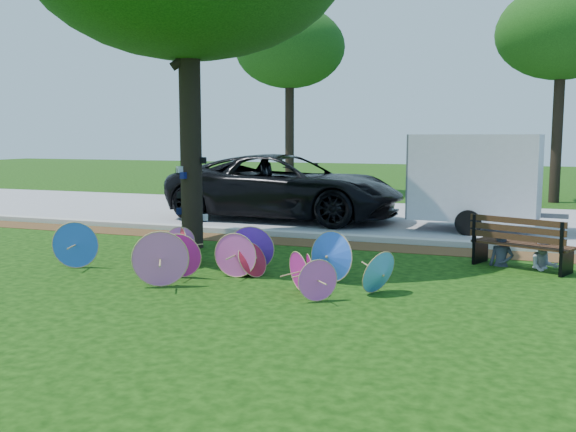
% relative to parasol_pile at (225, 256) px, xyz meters
% --- Properties ---
extents(ground, '(90.00, 90.00, 0.00)m').
position_rel_parasol_pile_xyz_m(ground, '(0.12, -0.73, -0.37)').
color(ground, black).
rests_on(ground, ground).
extents(mulch_strip, '(90.00, 1.00, 0.01)m').
position_rel_parasol_pile_xyz_m(mulch_strip, '(0.12, 3.77, -0.37)').
color(mulch_strip, '#472D16').
rests_on(mulch_strip, ground).
extents(curb, '(90.00, 0.30, 0.12)m').
position_rel_parasol_pile_xyz_m(curb, '(0.12, 4.47, -0.31)').
color(curb, '#B7B5AD').
rests_on(curb, ground).
extents(street, '(90.00, 8.00, 0.01)m').
position_rel_parasol_pile_xyz_m(street, '(0.12, 8.62, -0.37)').
color(street, gray).
rests_on(street, ground).
extents(parasol_pile, '(6.11, 2.50, 0.88)m').
position_rel_parasol_pile_xyz_m(parasol_pile, '(0.00, 0.00, 0.00)').
color(parasol_pile, '#F44FB7').
rests_on(parasol_pile, ground).
extents(black_van, '(6.53, 3.14, 1.79)m').
position_rel_parasol_pile_xyz_m(black_van, '(-1.73, 7.31, 0.53)').
color(black_van, black).
rests_on(black_van, ground).
extents(cargo_trailer, '(3.05, 2.07, 2.64)m').
position_rel_parasol_pile_xyz_m(cargo_trailer, '(3.36, 6.97, 0.95)').
color(cargo_trailer, silver).
rests_on(cargo_trailer, ground).
extents(park_bench, '(1.85, 1.28, 0.90)m').
position_rel_parasol_pile_xyz_m(park_bench, '(4.51, 2.56, 0.08)').
color(park_bench, black).
rests_on(park_bench, ground).
extents(person_left, '(0.43, 0.30, 1.14)m').
position_rel_parasol_pile_xyz_m(person_left, '(4.16, 2.61, 0.20)').
color(person_left, '#333846').
rests_on(person_left, ground).
extents(person_right, '(0.60, 0.52, 1.05)m').
position_rel_parasol_pile_xyz_m(person_right, '(4.86, 2.61, 0.15)').
color(person_right, silver).
rests_on(person_right, ground).
extents(bg_trees, '(18.59, 4.75, 7.40)m').
position_rel_parasol_pile_xyz_m(bg_trees, '(3.48, 15.03, 5.40)').
color(bg_trees, black).
rests_on(bg_trees, ground).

